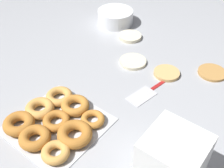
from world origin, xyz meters
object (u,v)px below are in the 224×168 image
donut_tray (55,122)px  batter_bowl (115,17)px  pancake_1 (133,62)px  pancake_3 (130,37)px  pancake_0 (167,73)px  container_stack (172,161)px  pancake_2 (212,72)px  spatula (147,92)px

donut_tray → batter_bowl: batter_bowl is taller
pancake_1 → pancake_3: (-0.12, 0.16, 0.00)m
pancake_0 → pancake_3: size_ratio=0.97×
donut_tray → container_stack: bearing=8.4°
pancake_2 → spatula: size_ratio=0.47×
pancake_3 → spatula: pancake_3 is taller
container_stack → donut_tray: bearing=-171.6°
batter_bowl → spatula: batter_bowl is taller
pancake_2 → donut_tray: donut_tray is taller
pancake_3 → pancake_1: bearing=-51.9°
pancake_2 → container_stack: container_stack is taller
pancake_2 → container_stack: bearing=-80.4°
pancake_3 → batter_bowl: batter_bowl is taller
donut_tray → container_stack: (0.38, 0.06, 0.06)m
pancake_0 → pancake_2: pancake_0 is taller
batter_bowl → donut_tray: bearing=-68.8°
spatula → pancake_1: bearing=-119.9°
pancake_2 → batter_bowl: bearing=170.4°
pancake_1 → donut_tray: donut_tray is taller
container_stack → spatula: bearing=131.9°
pancake_1 → spatula: bearing=-40.3°
pancake_1 → pancake_2: (0.29, 0.13, -0.00)m
spatula → donut_tray: bearing=-15.3°
pancake_3 → batter_bowl: bearing=153.2°
donut_tray → spatula: (0.15, 0.31, -0.02)m
donut_tray → batter_bowl: bearing=111.2°
pancake_0 → donut_tray: 0.48m
spatula → container_stack: bearing=52.4°
pancake_1 → spatula: (0.15, -0.12, -0.00)m
pancake_2 → donut_tray: (-0.30, -0.57, 0.01)m
pancake_1 → batter_bowl: 0.35m
container_stack → spatula: container_stack is taller
batter_bowl → pancake_1: bearing=-40.7°
container_stack → pancake_1: bearing=134.7°
spatula → pancake_0: bearing=-171.1°
pancake_1 → batter_bowl: batter_bowl is taller
pancake_3 → donut_tray: size_ratio=0.37×
pancake_2 → donut_tray: bearing=-117.4°
pancake_2 → spatula: (-0.14, -0.26, -0.00)m
pancake_0 → batter_bowl: size_ratio=0.58×
pancake_1 → pancake_2: size_ratio=1.00×
donut_tray → spatula: bearing=64.3°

